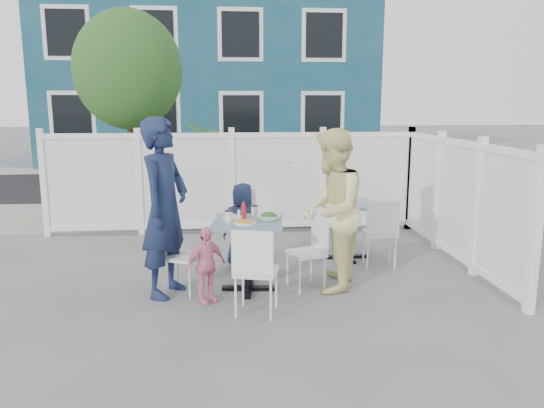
{
  "coord_description": "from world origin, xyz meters",
  "views": [
    {
      "loc": [
        0.02,
        -5.96,
        2.08
      ],
      "look_at": [
        0.54,
        0.1,
        0.9
      ],
      "focal_mm": 35.0,
      "sensor_mm": 36.0,
      "label": 1
    }
  ],
  "objects": [
    {
      "name": "ground",
      "position": [
        0.0,
        0.0,
        0.0
      ],
      "size": [
        80.0,
        80.0,
        0.0
      ],
      "primitive_type": "plane",
      "color": "slate"
    },
    {
      "name": "chair_spare",
      "position": [
        1.94,
        0.39,
        0.51
      ],
      "size": [
        0.44,
        0.42,
        0.88
      ],
      "rotation": [
        0.0,
        0.0,
        -0.1
      ],
      "color": "white",
      "rests_on": "ground"
    },
    {
      "name": "street",
      "position": [
        0.0,
        7.5,
        0.0
      ],
      "size": [
        24.0,
        5.0,
        0.01
      ],
      "primitive_type": "cube",
      "color": "black",
      "rests_on": "ground"
    },
    {
      "name": "toddler",
      "position": [
        -0.22,
        -0.62,
        0.41
      ],
      "size": [
        0.5,
        0.43,
        0.81
      ],
      "primitive_type": "imported",
      "rotation": [
        0.0,
        0.0,
        0.6
      ],
      "color": "pink",
      "rests_on": "ground"
    },
    {
      "name": "potted_shrub_b",
      "position": [
        1.39,
        3.0,
        0.76
      ],
      "size": [
        1.61,
        1.47,
        1.53
      ],
      "primitive_type": "imported",
      "rotation": [
        0.0,
        0.0,
        0.23
      ],
      "color": "#254A1A",
      "rests_on": "ground"
    },
    {
      "name": "near_sidewalk",
      "position": [
        0.0,
        3.8,
        0.01
      ],
      "size": [
        24.0,
        2.6,
        0.01
      ],
      "primitive_type": "cube",
      "color": "gray",
      "rests_on": "ground"
    },
    {
      "name": "salad_bowl",
      "position": [
        0.47,
        -0.3,
        0.83
      ],
      "size": [
        0.25,
        0.25,
        0.06
      ],
      "primitive_type": "imported",
      "color": "white",
      "rests_on": "main_table"
    },
    {
      "name": "far_sidewalk",
      "position": [
        0.0,
        10.6,
        0.01
      ],
      "size": [
        24.0,
        1.6,
        0.01
      ],
      "primitive_type": "cube",
      "color": "gray",
      "rests_on": "ground"
    },
    {
      "name": "tree",
      "position": [
        -1.6,
        3.3,
        2.59
      ],
      "size": [
        1.8,
        1.62,
        3.59
      ],
      "color": "#382316",
      "rests_on": "ground"
    },
    {
      "name": "fence_right",
      "position": [
        3.0,
        0.6,
        0.78
      ],
      "size": [
        0.08,
        3.66,
        1.6
      ],
      "rotation": [
        0.0,
        0.0,
        1.57
      ],
      "color": "white",
      "rests_on": "ground"
    },
    {
      "name": "woman",
      "position": [
        1.16,
        -0.32,
        0.9
      ],
      "size": [
        0.93,
        1.05,
        1.8
      ],
      "primitive_type": "imported",
      "rotation": [
        0.0,
        0.0,
        -1.9
      ],
      "color": "#F4E74C",
      "rests_on": "ground"
    },
    {
      "name": "pepper_shaker",
      "position": [
        0.18,
        -0.02,
        0.83
      ],
      "size": [
        0.03,
        0.03,
        0.07
      ],
      "primitive_type": "cylinder",
      "color": "black",
      "rests_on": "main_table"
    },
    {
      "name": "spare_table",
      "position": [
        1.63,
        0.82,
        0.59
      ],
      "size": [
        0.74,
        0.74,
        0.76
      ],
      "rotation": [
        0.0,
        0.0,
        0.03
      ],
      "color": "#455D7C",
      "rests_on": "ground"
    },
    {
      "name": "coffee_cup_b",
      "position": [
        0.33,
        -0.06,
        0.85
      ],
      "size": [
        0.07,
        0.07,
        0.11
      ],
      "primitive_type": "cylinder",
      "color": "beige",
      "rests_on": "main_table"
    },
    {
      "name": "ketchup_bottle",
      "position": [
        0.2,
        -0.26,
        0.88
      ],
      "size": [
        0.05,
        0.05,
        0.17
      ],
      "primitive_type": "cylinder",
      "color": "#B11622",
      "rests_on": "main_table"
    },
    {
      "name": "utility_cabinet",
      "position": [
        -2.8,
        4.0,
        0.66
      ],
      "size": [
        0.72,
        0.53,
        1.32
      ],
      "primitive_type": "cube",
      "rotation": [
        0.0,
        0.0,
        -0.03
      ],
      "color": "gold",
      "rests_on": "ground"
    },
    {
      "name": "coffee_cup_a",
      "position": [
        0.03,
        -0.36,
        0.86
      ],
      "size": [
        0.08,
        0.08,
        0.12
      ],
      "primitive_type": "cylinder",
      "color": "beige",
      "rests_on": "main_table"
    },
    {
      "name": "potted_shrub_a",
      "position": [
        -0.29,
        3.1,
        0.86
      ],
      "size": [
        1.16,
        1.16,
        1.73
      ],
      "primitive_type": "imported",
      "rotation": [
        0.0,
        0.0,
        1.35
      ],
      "color": "#254A1A",
      "rests_on": "ground"
    },
    {
      "name": "man",
      "position": [
        -0.65,
        -0.33,
        0.96
      ],
      "size": [
        0.69,
        0.83,
        1.93
      ],
      "primitive_type": "imported",
      "rotation": [
        0.0,
        0.0,
        1.19
      ],
      "color": "#172243",
      "rests_on": "ground"
    },
    {
      "name": "salt_shaker",
      "position": [
        0.15,
        -0.08,
        0.84
      ],
      "size": [
        0.03,
        0.03,
        0.08
      ],
      "primitive_type": "cylinder",
      "color": "white",
      "rests_on": "main_table"
    },
    {
      "name": "chair_left",
      "position": [
        -0.55,
        -0.27,
        0.49
      ],
      "size": [
        0.49,
        0.49,
        0.84
      ],
      "rotation": [
        0.0,
        0.0,
        -1.96
      ],
      "color": "white",
      "rests_on": "ground"
    },
    {
      "name": "plate_main",
      "position": [
        0.2,
        -0.44,
        0.81
      ],
      "size": [
        0.24,
        0.24,
        0.01
      ],
      "primitive_type": "cylinder",
      "color": "white",
      "rests_on": "main_table"
    },
    {
      "name": "chair_near",
      "position": [
        0.27,
        -1.03,
        0.52
      ],
      "size": [
        0.49,
        0.48,
        0.89
      ],
      "rotation": [
        0.0,
        0.0,
        -0.25
      ],
      "color": "white",
      "rests_on": "ground"
    },
    {
      "name": "building",
      "position": [
        -0.5,
        14.0,
        3.0
      ],
      "size": [
        11.0,
        6.0,
        6.0
      ],
      "color": "#114352",
      "rests_on": "ground"
    },
    {
      "name": "main_table",
      "position": [
        0.24,
        -0.3,
        0.62
      ],
      "size": [
        0.83,
        0.83,
        0.8
      ],
      "rotation": [
        0.0,
        0.0,
        -0.1
      ],
      "color": "#455D7C",
      "rests_on": "ground"
    },
    {
      "name": "boy",
      "position": [
        0.21,
        0.59,
        0.54
      ],
      "size": [
        0.56,
        0.4,
        1.08
      ],
      "primitive_type": "imported",
      "rotation": [
        0.0,
        0.0,
        3.03
      ],
      "color": "#1A2648",
      "rests_on": "ground"
    },
    {
      "name": "chair_back",
      "position": [
        0.32,
        0.47,
        0.59
      ],
      "size": [
        0.52,
        0.5,
        1.01
      ],
      "rotation": [
        0.0,
        0.0,
        3.0
      ],
      "color": "white",
      "rests_on": "ground"
    },
    {
      "name": "plate_side",
      "position": [
        0.08,
        -0.2,
        0.81
      ],
      "size": [
        0.24,
        0.24,
        0.02
      ],
      "primitive_type": "cylinder",
      "color": "white",
      "rests_on": "main_table"
    },
    {
      "name": "fence_back",
      "position": [
        0.1,
        2.4,
        0.78
      ],
      "size": [
        5.86,
        0.08,
        1.6
      ],
      "color": "white",
      "rests_on": "ground"
    },
    {
      "name": "chair_right",
      "position": [
        0.96,
        -0.26,
        0.49
      ],
      "size": [
        0.46,
        0.47,
        0.83
      ],
      "rotation": [
        0.0,
        0.0,
        1.88
      ],
      "color": "white",
      "rests_on": "ground"
    }
  ]
}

